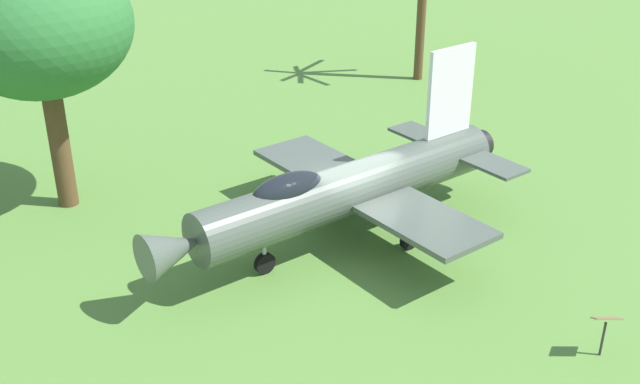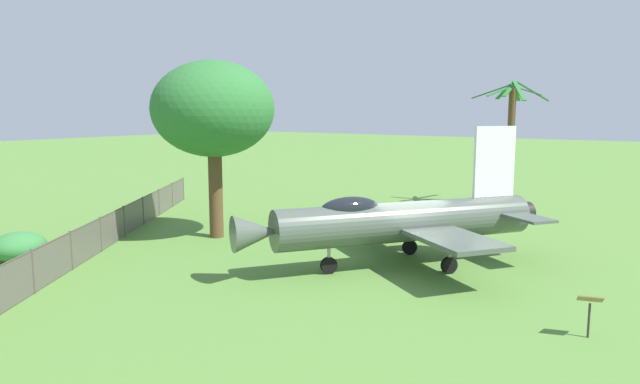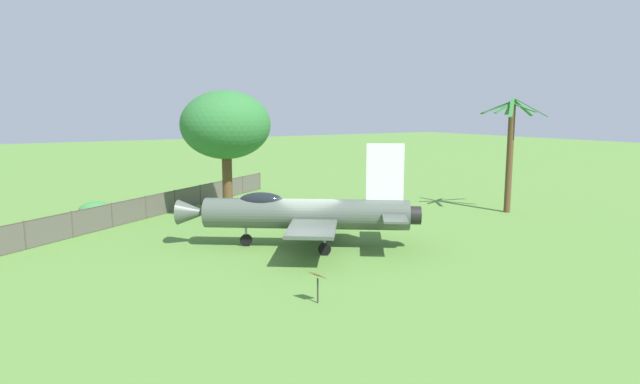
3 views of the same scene
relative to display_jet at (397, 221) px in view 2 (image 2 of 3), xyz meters
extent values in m
plane|color=#568438|center=(0.19, 0.27, -1.73)|extent=(200.00, 200.00, 0.00)
cylinder|color=#4C564C|center=(0.19, 0.27, -0.06)|extent=(7.00, 9.06, 1.48)
cone|color=#4C564C|center=(-3.05, -4.33, -0.06)|extent=(1.95, 2.03, 1.26)
cylinder|color=black|center=(3.23, 4.58, -0.06)|extent=(1.07, 1.00, 0.89)
ellipsoid|color=black|center=(-1.09, -1.54, 0.57)|extent=(2.00, 2.32, 0.84)
cube|color=white|center=(2.39, 3.39, 2.04)|extent=(1.15, 1.55, 2.73)
cube|color=#4C564C|center=(2.52, -0.76, -0.24)|extent=(4.11, 3.77, 0.16)
cube|color=#4C564C|center=(-1.56, 2.12, -0.24)|extent=(4.11, 3.77, 0.16)
cube|color=#4C564C|center=(3.96, 2.77, 0.09)|extent=(2.10, 1.94, 0.10)
cube|color=#4C564C|center=(1.28, 4.66, 0.09)|extent=(2.10, 1.94, 0.10)
cylinder|color=#A5A8AD|center=(-1.55, -2.19, -0.82)|extent=(0.12, 0.12, 1.23)
cylinder|color=black|center=(-1.55, -2.19, -1.43)|extent=(0.49, 0.59, 0.60)
cylinder|color=#A5A8AD|center=(1.95, 0.26, -0.82)|extent=(0.12, 0.12, 1.23)
cylinder|color=black|center=(1.95, 0.26, -1.43)|extent=(0.49, 0.59, 0.60)
cylinder|color=#A5A8AD|center=(-0.41, 1.92, -0.82)|extent=(0.12, 0.12, 1.23)
cylinder|color=black|center=(-0.41, 1.92, -1.43)|extent=(0.49, 0.59, 0.60)
cylinder|color=brown|center=(-9.08, -0.17, 0.45)|extent=(0.63, 0.63, 4.37)
ellipsoid|color=#2D7033|center=(-9.08, -0.17, 4.07)|extent=(5.23, 5.65, 4.26)
cylinder|color=brown|center=(-0.82, 16.20, 1.79)|extent=(0.42, 0.42, 7.05)
cube|color=#2D7033|center=(0.00, 16.35, 5.12)|extent=(1.61, 0.52, 0.59)
cube|color=#2D7033|center=(0.12, 16.86, 5.12)|extent=(1.80, 1.36, 1.18)
cube|color=#2D7033|center=(-0.98, 17.45, 5.12)|extent=(0.55, 2.33, 1.09)
cube|color=#2D7033|center=(-1.47, 16.70, 5.12)|extent=(1.29, 1.05, 0.91)
cube|color=#2D7033|center=(-2.05, 16.11, 5.12)|extent=(2.38, 0.42, 0.84)
cube|color=#2D7033|center=(-1.33, 15.44, 5.12)|extent=(1.17, 1.58, 0.66)
cube|color=#2D7033|center=(-0.83, 15.38, 5.12)|extent=(0.26, 1.53, 0.71)
cube|color=#2D7033|center=(-0.20, 15.37, 5.12)|extent=(1.23, 1.54, 1.21)
cylinder|color=#4C4238|center=(-18.70, 6.52, -1.01)|extent=(0.08, 0.08, 1.44)
cylinder|color=#4C4238|center=(-17.16, 4.25, -1.01)|extent=(0.08, 0.08, 1.44)
cylinder|color=#4C4238|center=(-15.62, 1.97, -1.01)|extent=(0.08, 0.08, 1.44)
cylinder|color=#4C4238|center=(-14.09, -0.30, -1.01)|extent=(0.08, 0.08, 1.44)
cylinder|color=#4C4238|center=(-12.55, -2.57, -1.01)|extent=(0.08, 0.08, 1.44)
cylinder|color=#4C4238|center=(-11.02, -4.84, -1.01)|extent=(0.08, 0.08, 1.44)
cylinder|color=#4C4238|center=(-9.48, -7.11, -1.01)|extent=(0.08, 0.08, 1.44)
cylinder|color=#4C4238|center=(-7.95, -9.39, -1.01)|extent=(0.08, 0.08, 1.44)
cylinder|color=#4C4238|center=(-9.48, -7.11, -0.34)|extent=(18.47, 27.29, 0.05)
cube|color=#59544C|center=(-9.48, -7.11, -1.01)|extent=(18.45, 27.27, 1.38)
ellipsoid|color=#387F3D|center=(-12.26, -7.56, -1.17)|extent=(1.96, 2.07, 1.14)
cylinder|color=#333333|center=(7.12, -3.22, -1.28)|extent=(0.06, 0.06, 0.90)
cube|color=olive|center=(7.12, -3.22, -0.71)|extent=(0.69, 0.55, 0.25)
camera|label=1|loc=(5.15, -18.67, 9.39)|focal=42.81mm
camera|label=2|loc=(9.49, -18.67, 4.03)|focal=32.37mm
camera|label=3|loc=(22.53, -12.46, 5.01)|focal=29.95mm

